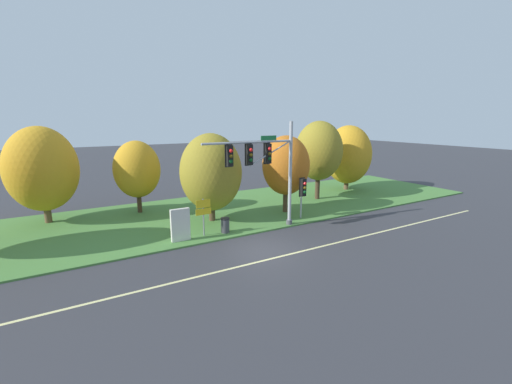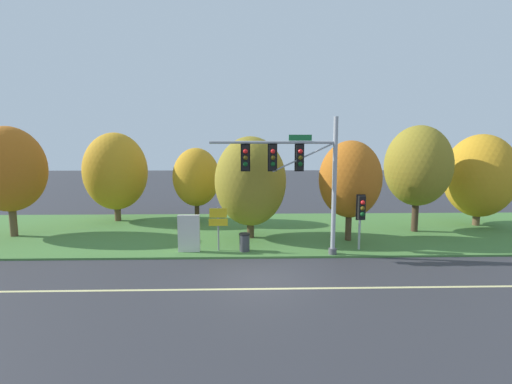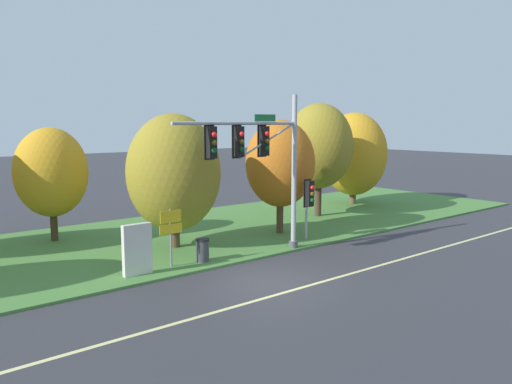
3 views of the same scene
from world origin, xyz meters
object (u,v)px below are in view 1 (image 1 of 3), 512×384
object	(u,v)px
tree_tall_centre	(286,165)
tree_mid_verge	(211,172)
info_kiosk	(180,225)
pedestrian_signal_near_kerb	(303,190)
traffic_signal_mast	(266,163)
tree_right_far	(319,151)
trash_bin	(225,225)
tree_behind_signpost	(137,169)
route_sign_post	(203,211)
tree_left_of_mast	(42,169)
tree_furthest_back	(348,155)

from	to	relation	value
tree_tall_centre	tree_mid_verge	bearing A→B (deg)	172.44
info_kiosk	tree_mid_verge	bearing A→B (deg)	41.44
pedestrian_signal_near_kerb	traffic_signal_mast	bearing A→B (deg)	-169.65
tree_right_far	trash_bin	distance (m)	12.22
pedestrian_signal_near_kerb	tree_behind_signpost	bearing A→B (deg)	141.61
route_sign_post	trash_bin	xyz separation A→B (m)	(1.34, -0.13, -1.05)
traffic_signal_mast	tree_behind_signpost	xyz separation A→B (m)	(-6.02, 8.16, -0.99)
pedestrian_signal_near_kerb	tree_left_of_mast	xyz separation A→B (m)	(-15.42, 8.05, 1.56)
tree_left_of_mast	tree_tall_centre	distance (m)	16.53
tree_furthest_back	info_kiosk	xyz separation A→B (m)	(-18.89, -5.81, -2.49)
pedestrian_signal_near_kerb	tree_furthest_back	world-z (taller)	tree_furthest_back
tree_left_of_mast	info_kiosk	bearing A→B (deg)	-50.63
route_sign_post	tree_left_of_mast	size ratio (longest dim) A/B	0.35
traffic_signal_mast	trash_bin	bearing A→B (deg)	165.38
pedestrian_signal_near_kerb	tree_right_far	distance (m)	6.75
trash_bin	tree_furthest_back	bearing A→B (deg)	19.86
route_sign_post	info_kiosk	size ratio (longest dim) A/B	1.19
tree_right_far	tree_furthest_back	distance (m)	5.49
tree_left_of_mast	tree_behind_signpost	world-z (taller)	tree_left_of_mast
route_sign_post	tree_mid_verge	distance (m)	3.64
traffic_signal_mast	info_kiosk	size ratio (longest dim) A/B	3.55
tree_behind_signpost	tree_left_of_mast	bearing A→B (deg)	174.91
pedestrian_signal_near_kerb	tree_tall_centre	distance (m)	2.51
tree_tall_centre	tree_right_far	distance (m)	5.37
tree_tall_centre	tree_furthest_back	world-z (taller)	tree_furthest_back
traffic_signal_mast	tree_right_far	size ratio (longest dim) A/B	1.00
pedestrian_signal_near_kerb	tree_behind_signpost	size ratio (longest dim) A/B	0.54
info_kiosk	traffic_signal_mast	bearing A→B (deg)	-6.89
tree_behind_signpost	tree_mid_verge	bearing A→B (deg)	-50.79
tree_behind_signpost	tree_furthest_back	world-z (taller)	tree_furthest_back
route_sign_post	tree_mid_verge	world-z (taller)	tree_mid_verge
traffic_signal_mast	pedestrian_signal_near_kerb	bearing A→B (deg)	10.35
tree_furthest_back	tree_tall_centre	bearing A→B (deg)	-159.56
tree_behind_signpost	tree_tall_centre	world-z (taller)	tree_tall_centre
tree_furthest_back	info_kiosk	size ratio (longest dim) A/B	3.30
tree_behind_signpost	pedestrian_signal_near_kerb	bearing A→B (deg)	-38.39
tree_left_of_mast	tree_behind_signpost	xyz separation A→B (m)	(5.92, -0.53, -0.40)
info_kiosk	tree_behind_signpost	bearing A→B (deg)	95.14
traffic_signal_mast	tree_furthest_back	xyz separation A→B (m)	(13.55, 6.45, -0.80)
tree_mid_verge	info_kiosk	xyz separation A→B (m)	(-3.17, -2.80, -2.41)
tree_furthest_back	info_kiosk	world-z (taller)	tree_furthest_back
tree_behind_signpost	tree_tall_centre	bearing A→B (deg)	-29.94
tree_left_of_mast	tree_behind_signpost	size ratio (longest dim) A/B	1.21
tree_tall_centre	tree_right_far	bearing A→B (deg)	22.93
tree_behind_signpost	tree_mid_verge	xyz separation A→B (m)	(3.85, -4.71, 0.11)
tree_left_of_mast	tree_tall_centre	xyz separation A→B (m)	(15.41, -5.99, -0.12)
route_sign_post	tree_left_of_mast	world-z (taller)	tree_left_of_mast
tree_tall_centre	pedestrian_signal_near_kerb	bearing A→B (deg)	-89.75
tree_right_far	info_kiosk	bearing A→B (deg)	-163.25
traffic_signal_mast	tree_tall_centre	size ratio (longest dim) A/B	1.18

